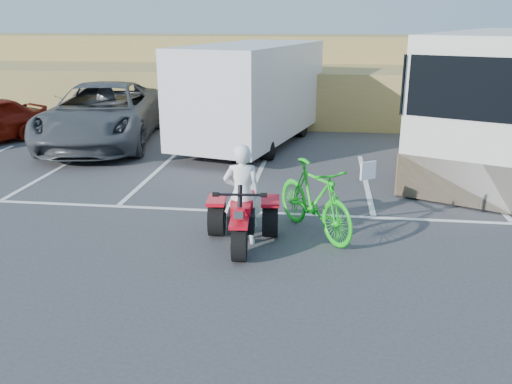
# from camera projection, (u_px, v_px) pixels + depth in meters

# --- Properties ---
(ground) EXTENTS (100.00, 100.00, 0.00)m
(ground) POSITION_uv_depth(u_px,v_px,m) (220.00, 261.00, 9.01)
(ground) COLOR #37373A
(ground) RESTS_ON ground
(parking_stripes) EXTENTS (28.00, 5.16, 0.01)m
(parking_stripes) POSITION_uv_depth(u_px,v_px,m) (289.00, 189.00, 12.74)
(parking_stripes) COLOR white
(parking_stripes) RESTS_ON ground
(grass_embankment) EXTENTS (40.00, 8.50, 3.10)m
(grass_embankment) POSITION_uv_depth(u_px,v_px,m) (288.00, 77.00, 23.19)
(grass_embankment) COLOR olive
(grass_embankment) RESTS_ON ground
(red_trike_atv) EXTENTS (1.46, 1.86, 1.14)m
(red_trike_atv) POSITION_uv_depth(u_px,v_px,m) (242.00, 246.00, 9.61)
(red_trike_atv) COLOR red
(red_trike_atv) RESTS_ON ground
(rider) EXTENTS (0.69, 0.49, 1.81)m
(rider) POSITION_uv_depth(u_px,v_px,m) (242.00, 195.00, 9.47)
(rider) COLOR white
(rider) RESTS_ON ground
(green_dirt_bike) EXTENTS (1.85, 2.22, 1.37)m
(green_dirt_bike) POSITION_uv_depth(u_px,v_px,m) (314.00, 199.00, 9.92)
(green_dirt_bike) COLOR #14BF19
(green_dirt_bike) RESTS_ON ground
(grey_pickup) EXTENTS (4.18, 7.22, 1.89)m
(grey_pickup) POSITION_uv_depth(u_px,v_px,m) (103.00, 114.00, 17.18)
(grey_pickup) COLOR #414448
(grey_pickup) RESTS_ON ground
(cargo_trailer) EXTENTS (4.23, 7.09, 3.10)m
(cargo_trailer) POSITION_uv_depth(u_px,v_px,m) (252.00, 91.00, 16.82)
(cargo_trailer) COLOR silver
(cargo_trailer) RESTS_ON ground
(rv_motorhome) EXTENTS (6.20, 9.81, 3.47)m
(rv_motorhome) POSITION_uv_depth(u_px,v_px,m) (496.00, 106.00, 15.05)
(rv_motorhome) COLOR silver
(rv_motorhome) RESTS_ON ground
(quad_atv_blue) EXTENTS (1.72, 2.00, 1.11)m
(quad_atv_blue) POSITION_uv_depth(u_px,v_px,m) (222.00, 150.00, 16.58)
(quad_atv_blue) COLOR navy
(quad_atv_blue) RESTS_ON ground
(quad_atv_green) EXTENTS (1.71, 1.95, 1.06)m
(quad_atv_green) POSITION_uv_depth(u_px,v_px,m) (247.00, 156.00, 15.80)
(quad_atv_green) COLOR #125117
(quad_atv_green) RESTS_ON ground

